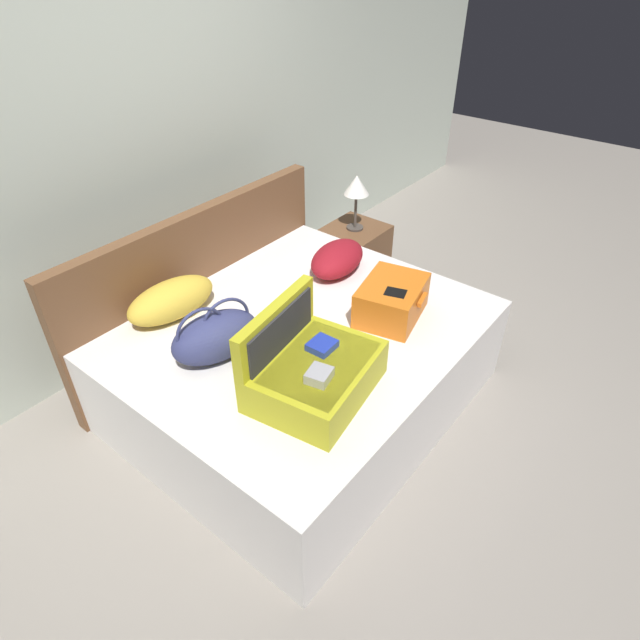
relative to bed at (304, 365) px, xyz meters
The scene contains 11 objects.
ground_plane 0.48m from the bed, 90.00° to the right, with size 12.00×12.00×0.00m, color gray.
back_wall 1.62m from the bed, 90.00° to the left, with size 8.00×0.10×2.60m, color #B7C1B2.
bed is the anchor object (origin of this frame).
headboard 0.84m from the bed, 90.00° to the left, with size 1.89×0.08×0.96m, color brown.
hard_case_large 0.62m from the bed, 134.30° to the right, with size 0.64×0.54×0.40m.
hard_case_medium 0.61m from the bed, 38.86° to the right, with size 0.46×0.38×0.20m.
duffel_bag 0.62m from the bed, 158.36° to the left, with size 0.49×0.35×0.31m.
pillow_near_headboard 0.80m from the bed, 120.01° to the left, with size 0.51×0.25×0.20m, color gold.
pillow_center_head 0.70m from the bed, 19.80° to the left, with size 0.44×0.27×0.18m, color maroon.
nightstand 1.31m from the bed, 23.46° to the left, with size 0.44×0.40×0.48m, color brown.
table_lamp 1.42m from the bed, 23.46° to the left, with size 0.18×0.18×0.40m.
Camera 1 is at (-1.72, -1.09, 2.25)m, focal length 30.17 mm.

